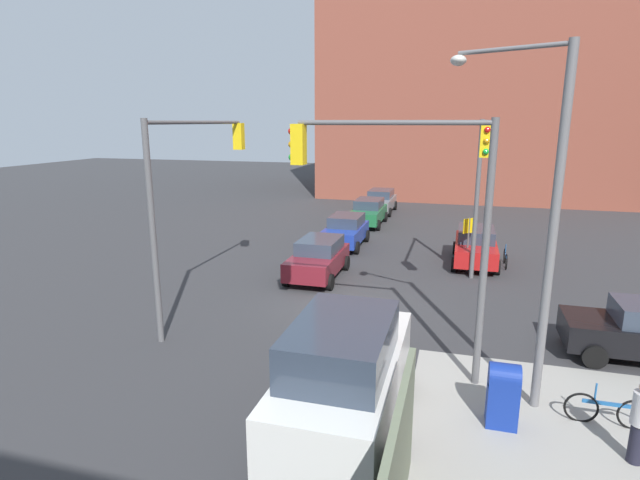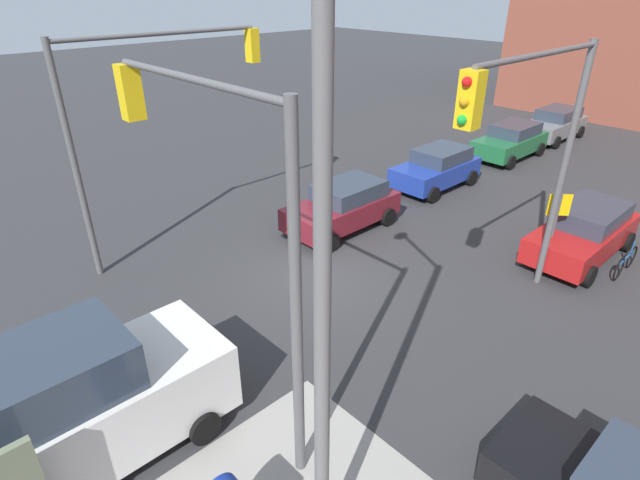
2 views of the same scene
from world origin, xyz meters
The scene contains 13 objects.
ground_plane centered at (0.00, 0.00, 0.00)m, with size 120.00×120.00×0.00m, color #333335.
traffic_signal_nw_corner centered at (-2.47, 4.50, 4.62)m, with size 5.34×0.36×6.50m.
traffic_signal_se_corner centered at (2.05, -4.50, 4.68)m, with size 6.32×0.36×6.50m.
traffic_signal_ne_corner centered at (4.50, 2.63, 4.60)m, with size 0.36×4.97×6.50m.
street_lamp_corner centered at (5.05, 5.46, 4.70)m, with size 1.38×2.46×8.00m.
warning_sign_two_way centered at (-5.40, 4.29, 1.64)m, with size 0.48×0.48×2.40m.
sedan_red centered at (-6.88, 4.67, 0.84)m, with size 4.44×2.02×1.62m.
coupe_green centered at (-14.23, -1.70, 0.84)m, with size 4.19×2.02×1.62m.
hatchback_maroon centered at (-2.86, -1.72, 0.84)m, with size 4.11×2.02×1.62m.
hatchback_gray centered at (-18.88, -1.69, 0.84)m, with size 4.31×2.02×1.62m.
coupe_blue centered at (-8.42, -1.84, 0.84)m, with size 3.97×2.02×1.62m.
van_white_delivery centered at (7.36, 1.80, 1.28)m, with size 5.40×2.32×2.62m.
bicycle_at_crosswalk centered at (-6.80, 6.00, 0.35)m, with size 1.75×0.05×0.97m.
Camera 2 is at (8.33, 9.12, 7.70)m, focal length 28.00 mm.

